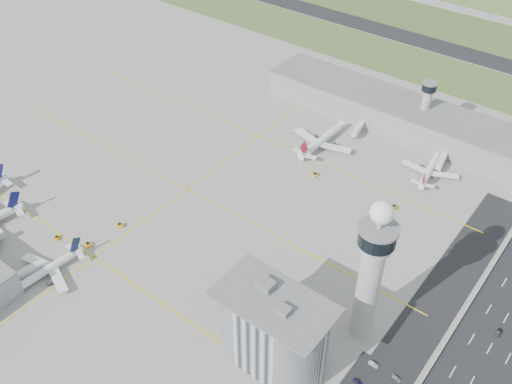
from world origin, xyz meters
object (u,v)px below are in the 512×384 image
Objects in this scene: car_lot_4 at (357,382)px; car_lot_5 at (373,364)px; jet_bridge_far_1 at (444,156)px; secondary_tower at (426,103)px; airplane_far_b at (431,165)px; control_tower at (372,267)px; tug_4 at (315,174)px; car_hw_1 at (499,332)px; tug_3 at (120,225)px; car_lot_11 at (396,378)px; airplane_far_a at (323,135)px; admin_building at (273,329)px; tug_5 at (393,207)px; jet_bridge_far_0 at (362,125)px; jet_bridge_near_2 at (13,281)px; tug_1 at (57,238)px; tug_2 at (88,244)px.

car_lot_4 is 9.81m from car_lot_5.
secondary_tower is at bearing -139.29° from jet_bridge_far_1.
airplane_far_b is 125.07m from car_lot_5.
control_tower reaches higher than tug_4.
jet_bridge_far_1 is at bearing 118.37° from car_hw_1.
car_lot_11 is at bearing 49.00° from tug_3.
airplane_far_a is 11.37× the size of car_lot_11.
car_lot_11 is (42.33, -120.56, -4.40)m from airplane_far_b.
admin_building is at bearing 170.96° from airplane_far_b.
jet_bridge_far_1 is at bearing -148.31° from tug_5.
car_lot_5 is (81.88, -135.18, -2.22)m from jet_bridge_far_0.
tug_3 is at bearing 2.18° from jet_bridge_near_2.
secondary_tower is 41.12m from airplane_far_b.
tug_4 is at bearing -12.56° from jet_bridge_near_2.
control_tower is 124.03m from tug_3.
tug_3 is at bearing -153.95° from tug_1.
tug_4 is at bearing -154.51° from airplane_far_a.
airplane_far_a is 120.98m from tug_3.
secondary_tower reaches higher than tug_1.
tug_1 is 15.76m from tug_2.
airplane_far_a is at bearing 117.71° from tug_3.
car_hw_1 is (63.22, -93.06, -2.23)m from jet_bridge_far_1.
tug_3 is at bearing -171.51° from control_tower.
secondary_tower is 10.08× the size of tug_2.
tug_1 is 0.87× the size of tug_2.
tug_4 is 0.82× the size of car_lot_11.
airplane_far_b reaches higher than car_lot_4.
secondary_tower is 2.28× the size of jet_bridge_far_1.
car_hw_1 is (162.81, 65.88, -0.30)m from tug_2.
tug_5 is 0.90× the size of car_lot_4.
tug_1 is 0.72× the size of car_lot_11.
admin_building reaches higher than tug_4.
jet_bridge_near_2 is at bearing -10.82° from tug_2.
jet_bridge_far_0 is (-70.00, 124.00, -32.19)m from control_tower.
tug_1 is 0.89× the size of tug_4.
car_lot_11 is (41.17, -135.19, -2.30)m from jet_bridge_far_1.
jet_bridge_far_0 is (-28.00, -18.00, -15.95)m from secondary_tower.
jet_bridge_far_0 is at bearing 43.49° from car_lot_11.
airplane_far_b is 101.56m from car_hw_1.
tug_1 is at bearing 103.94° from car_lot_4.
jet_bridge_far_1 is at bearing 90.00° from admin_building.
tug_3 is (7.06, 51.40, -1.93)m from jet_bridge_near_2.
secondary_tower is 74.46m from tug_5.
jet_bridge_near_2 is 4.42× the size of tug_2.
tug_2 is 1.03× the size of tug_4.
secondary_tower is 141.16m from car_hw_1.
airplane_far_b is at bearing -20.21° from jet_bridge_near_2.
jet_bridge_far_0 and jet_bridge_far_1 have the same top height.
admin_building is 12.09× the size of car_lot_4.
secondary_tower is 9.19× the size of car_lot_4.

